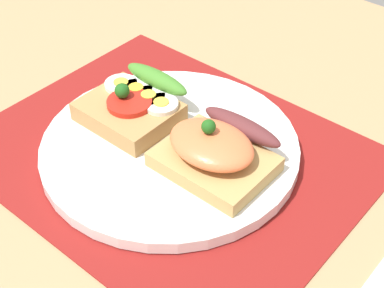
{
  "coord_description": "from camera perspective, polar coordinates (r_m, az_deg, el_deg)",
  "views": [
    {
      "loc": [
        30.56,
        -32.47,
        39.75
      ],
      "look_at": [
        3.0,
        0.0,
        3.13
      ],
      "focal_mm": 53.48,
      "sensor_mm": 36.0,
      "label": 1
    }
  ],
  "objects": [
    {
      "name": "sandwich_egg_tomato",
      "position": [
        0.61,
        -5.79,
        3.94
      ],
      "size": [
        9.71,
        9.49,
        4.32
      ],
      "color": "#B1824C",
      "rests_on": "plate"
    },
    {
      "name": "placemat",
      "position": [
        0.6,
        -2.2,
        -0.96
      ],
      "size": [
        39.03,
        31.38,
        0.3
      ],
      "primitive_type": "cube",
      "color": "maroon",
      "rests_on": "ground_plane"
    },
    {
      "name": "sandwich_salmon",
      "position": [
        0.55,
        2.43,
        -0.57
      ],
      "size": [
        10.77,
        9.7,
        5.46
      ],
      "color": "tan",
      "rests_on": "plate"
    },
    {
      "name": "plate",
      "position": [
        0.59,
        -2.22,
        -0.37
      ],
      "size": [
        26.63,
        26.63,
        1.33
      ],
      "primitive_type": "cylinder",
      "color": "white",
      "rests_on": "placemat"
    },
    {
      "name": "ground_plane",
      "position": [
        0.61,
        -2.16,
        -2.19
      ],
      "size": [
        120.0,
        90.0,
        3.2
      ],
      "primitive_type": "cube",
      "color": "tan"
    }
  ]
}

